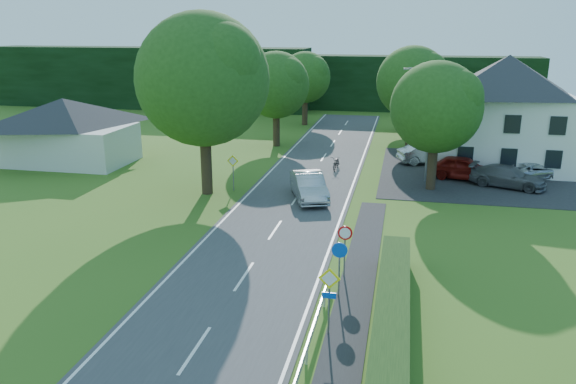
% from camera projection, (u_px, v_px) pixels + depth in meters
% --- Properties ---
extents(road, '(7.00, 80.00, 0.04)m').
position_uv_depth(road, '(283.00, 218.00, 32.25)').
color(road, '#3C3D3F').
rests_on(road, ground).
extents(parking_pad, '(14.00, 16.00, 0.04)m').
position_uv_depth(parking_pad, '(476.00, 174.00, 42.09)').
color(parking_pad, '#242426').
rests_on(parking_pad, ground).
extents(line_edge_left, '(0.12, 80.00, 0.01)m').
position_uv_depth(line_edge_left, '(229.00, 214.00, 32.88)').
color(line_edge_left, white).
rests_on(line_edge_left, road).
extents(line_edge_right, '(0.12, 80.00, 0.01)m').
position_uv_depth(line_edge_right, '(339.00, 222.00, 31.60)').
color(line_edge_right, white).
rests_on(line_edge_right, road).
extents(line_centre, '(0.12, 80.00, 0.01)m').
position_uv_depth(line_centre, '(283.00, 218.00, 32.24)').
color(line_centre, white).
rests_on(line_centre, road).
extents(tree_main, '(9.40, 9.40, 11.64)m').
position_uv_depth(tree_main, '(204.00, 105.00, 35.55)').
color(tree_main, '#234A16').
rests_on(tree_main, ground).
extents(tree_left_far, '(7.00, 7.00, 8.58)m').
position_uv_depth(tree_left_far, '(276.00, 99.00, 50.80)').
color(tree_left_far, '#234A16').
rests_on(tree_left_far, ground).
extents(tree_right_far, '(7.40, 7.40, 9.09)m').
position_uv_depth(tree_right_far, '(412.00, 97.00, 50.24)').
color(tree_right_far, '#234A16').
rests_on(tree_right_far, ground).
extents(tree_left_back, '(6.60, 6.60, 8.07)m').
position_uv_depth(tree_left_back, '(305.00, 89.00, 62.04)').
color(tree_left_back, '#234A16').
rests_on(tree_left_back, ground).
extents(tree_right_back, '(6.20, 6.20, 7.56)m').
position_uv_depth(tree_right_back, '(401.00, 95.00, 58.16)').
color(tree_right_back, '#234A16').
rests_on(tree_right_back, ground).
extents(tree_right_mid, '(7.00, 7.00, 8.58)m').
position_uv_depth(tree_right_mid, '(435.00, 127.00, 36.87)').
color(tree_right_mid, '#234A16').
rests_on(tree_right_mid, ground).
extents(treeline_left, '(44.00, 6.00, 8.00)m').
position_uv_depth(treeline_left, '(148.00, 77.00, 76.07)').
color(treeline_left, black).
rests_on(treeline_left, ground).
extents(treeline_right, '(30.00, 5.00, 7.00)m').
position_uv_depth(treeline_right, '(419.00, 84.00, 72.86)').
color(treeline_right, black).
rests_on(treeline_right, ground).
extents(bungalow_left, '(11.00, 6.50, 5.20)m').
position_uv_depth(bungalow_left, '(66.00, 130.00, 44.82)').
color(bungalow_left, silver).
rests_on(bungalow_left, ground).
extents(house_white, '(10.60, 8.40, 8.60)m').
position_uv_depth(house_white, '(504.00, 110.00, 43.27)').
color(house_white, white).
rests_on(house_white, ground).
extents(streetlight, '(2.03, 0.18, 8.00)m').
position_uv_depth(streetlight, '(427.00, 119.00, 38.79)').
color(streetlight, slate).
rests_on(streetlight, ground).
extents(sign_priority_right, '(0.78, 0.09, 2.59)m').
position_uv_depth(sign_priority_right, '(329.00, 289.00, 19.62)').
color(sign_priority_right, slate).
rests_on(sign_priority_right, ground).
extents(sign_roundabout, '(0.64, 0.08, 2.37)m').
position_uv_depth(sign_roundabout, '(339.00, 259.00, 22.47)').
color(sign_roundabout, slate).
rests_on(sign_roundabout, ground).
extents(sign_speed_limit, '(0.64, 0.11, 2.37)m').
position_uv_depth(sign_speed_limit, '(345.00, 239.00, 24.31)').
color(sign_speed_limit, slate).
rests_on(sign_speed_limit, ground).
extents(sign_priority_left, '(0.78, 0.09, 2.44)m').
position_uv_depth(sign_priority_left, '(233.00, 166.00, 37.33)').
color(sign_priority_left, slate).
rests_on(sign_priority_left, ground).
extents(moving_car, '(3.40, 5.42, 1.69)m').
position_uv_depth(moving_car, '(309.00, 186.00, 35.61)').
color(moving_car, '#A4A4A8').
rests_on(moving_car, road).
extents(motorcycle, '(0.81, 2.07, 1.07)m').
position_uv_depth(motorcycle, '(336.00, 163.00, 43.08)').
color(motorcycle, black).
rests_on(motorcycle, road).
extents(parked_car_red, '(5.19, 2.92, 1.67)m').
position_uv_depth(parked_car_red, '(463.00, 168.00, 40.31)').
color(parked_car_red, maroon).
rests_on(parked_car_red, parking_pad).
extents(parked_car_silver_a, '(5.08, 3.28, 1.58)m').
position_uv_depth(parked_car_silver_a, '(428.00, 154.00, 44.96)').
color(parked_car_silver_a, '#B0B1B5').
rests_on(parked_car_silver_a, parking_pad).
extents(parked_car_grey, '(5.39, 3.63, 1.45)m').
position_uv_depth(parked_car_grey, '(508.00, 177.00, 38.36)').
color(parked_car_grey, '#57575D').
rests_on(parked_car_grey, parking_pad).
extents(parked_car_silver_b, '(4.78, 4.20, 1.23)m').
position_uv_depth(parked_car_silver_b, '(532.00, 170.00, 40.45)').
color(parked_car_silver_b, silver).
rests_on(parked_car_silver_b, parking_pad).
extents(parasol, '(2.06, 2.09, 1.81)m').
position_uv_depth(parasol, '(464.00, 158.00, 43.14)').
color(parasol, '#B30E15').
rests_on(parasol, parking_pad).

